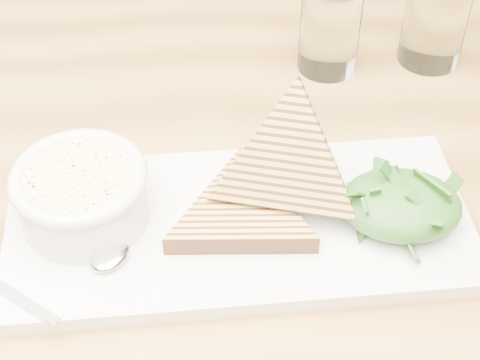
{
  "coord_description": "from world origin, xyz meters",
  "views": [
    {
      "loc": [
        0.19,
        -0.38,
        1.28
      ],
      "look_at": [
        0.16,
        0.1,
        0.8
      ],
      "focal_mm": 55.0,
      "sensor_mm": 36.0,
      "label": 1
    }
  ],
  "objects_px": {
    "table_top": "(295,206)",
    "glass_far": "(436,18)",
    "platter": "(239,226)",
    "glass_near": "(330,28)",
    "soup_bowl": "(83,200)"
  },
  "relations": [
    {
      "from": "soup_bowl",
      "to": "glass_near",
      "type": "bearing_deg",
      "value": 49.49
    },
    {
      "from": "soup_bowl",
      "to": "glass_near",
      "type": "height_order",
      "value": "glass_near"
    },
    {
      "from": "soup_bowl",
      "to": "table_top",
      "type": "bearing_deg",
      "value": 16.66
    },
    {
      "from": "glass_near",
      "to": "glass_far",
      "type": "relative_size",
      "value": 0.95
    },
    {
      "from": "glass_near",
      "to": "glass_far",
      "type": "height_order",
      "value": "glass_far"
    },
    {
      "from": "table_top",
      "to": "glass_far",
      "type": "xyz_separation_m",
      "value": [
        0.16,
        0.24,
        0.08
      ]
    },
    {
      "from": "platter",
      "to": "soup_bowl",
      "type": "xyz_separation_m",
      "value": [
        -0.14,
        -0.0,
        0.03
      ]
    },
    {
      "from": "platter",
      "to": "glass_near",
      "type": "relative_size",
      "value": 4.0
    },
    {
      "from": "platter",
      "to": "glass_far",
      "type": "height_order",
      "value": "glass_far"
    },
    {
      "from": "glass_near",
      "to": "platter",
      "type": "bearing_deg",
      "value": -108.83
    },
    {
      "from": "table_top",
      "to": "platter",
      "type": "bearing_deg",
      "value": -134.83
    },
    {
      "from": "soup_bowl",
      "to": "glass_near",
      "type": "relative_size",
      "value": 1.08
    },
    {
      "from": "glass_far",
      "to": "table_top",
      "type": "bearing_deg",
      "value": -124.3
    },
    {
      "from": "glass_near",
      "to": "glass_far",
      "type": "xyz_separation_m",
      "value": [
        0.12,
        0.02,
        0.0
      ]
    },
    {
      "from": "table_top",
      "to": "glass_far",
      "type": "height_order",
      "value": "glass_far"
    }
  ]
}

